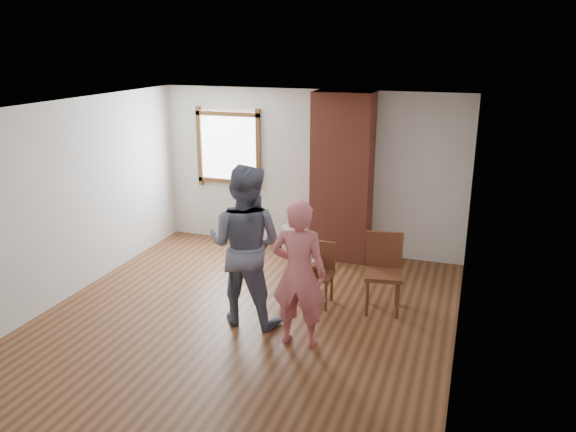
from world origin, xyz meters
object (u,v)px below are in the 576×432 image
(man, at_px, (245,245))
(dining_chair_right, at_px, (384,268))
(stoneware_crock, at_px, (292,240))
(dining_chair_left, at_px, (319,270))
(person_pink, at_px, (299,274))
(side_table, at_px, (308,275))

(man, bearing_deg, dining_chair_right, -149.04)
(stoneware_crock, distance_m, dining_chair_left, 1.84)
(person_pink, bearing_deg, side_table, -82.86)
(stoneware_crock, height_order, side_table, side_table)
(dining_chair_right, relative_size, man, 0.51)
(stoneware_crock, relative_size, dining_chair_left, 0.56)
(dining_chair_right, relative_size, side_table, 1.66)
(side_table, xyz_separation_m, man, (-0.58, -0.67, 0.58))
(side_table, relative_size, person_pink, 0.35)
(dining_chair_right, height_order, side_table, dining_chair_right)
(dining_chair_right, xyz_separation_m, person_pink, (-0.75, -1.19, 0.29))
(dining_chair_left, xyz_separation_m, side_table, (-0.13, -0.10, -0.06))
(side_table, bearing_deg, man, -130.76)
(dining_chair_right, xyz_separation_m, man, (-1.52, -0.87, 0.42))
(dining_chair_right, bearing_deg, stoneware_crock, 129.01)
(dining_chair_right, height_order, man, man)
(stoneware_crock, height_order, man, man)
(stoneware_crock, distance_m, side_table, 1.87)
(side_table, height_order, person_pink, person_pink)
(dining_chair_right, bearing_deg, side_table, -177.93)
(stoneware_crock, height_order, dining_chair_right, dining_chair_right)
(stoneware_crock, relative_size, side_table, 0.76)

